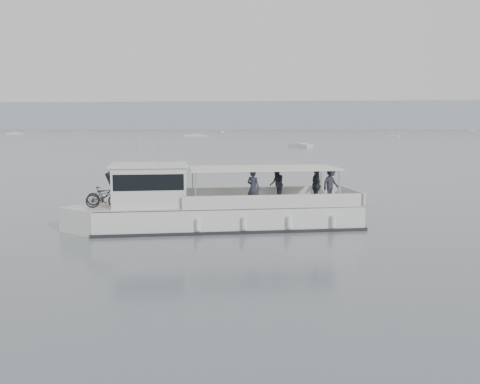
# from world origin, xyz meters

# --- Properties ---
(ground) EXTENTS (1400.00, 1400.00, 0.00)m
(ground) POSITION_xyz_m (0.00, 0.00, 0.00)
(ground) COLOR #545E63
(ground) RESTS_ON ground
(headland) EXTENTS (1400.00, 90.00, 28.00)m
(headland) POSITION_xyz_m (0.00, 560.00, 14.00)
(headland) COLOR #939EA8
(headland) RESTS_ON ground
(tour_boat) EXTENTS (13.14, 5.86, 5.51)m
(tour_boat) POSITION_xyz_m (-3.53, 2.02, 0.90)
(tour_boat) COLOR silver
(tour_boat) RESTS_ON ground
(moored_fleet) EXTENTS (389.61, 352.13, 10.56)m
(moored_fleet) POSITION_xyz_m (-29.21, 199.31, 0.36)
(moored_fleet) COLOR silver
(moored_fleet) RESTS_ON ground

